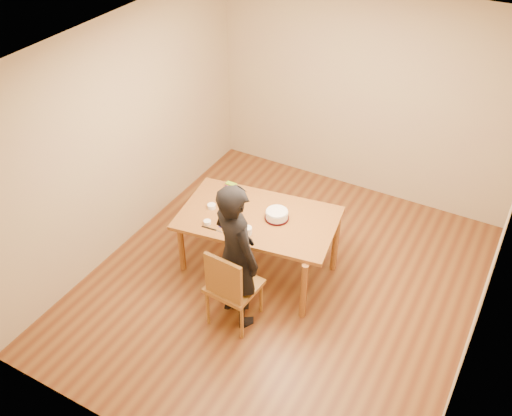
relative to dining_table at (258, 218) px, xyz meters
The scene contains 16 objects.
room_shell 0.75m from the dining_table, 33.03° to the left, with size 4.00×4.50×2.70m.
dining_table is the anchor object (origin of this frame).
dining_chair 0.84m from the dining_table, 79.05° to the right, with size 0.47×0.47×0.04m, color brown.
cake_plate 0.20m from the dining_table, 18.04° to the left, with size 0.26×0.26×0.02m, color red.
cake 0.22m from the dining_table, 18.04° to the left, with size 0.24×0.24×0.08m, color white.
frosting_dome 0.24m from the dining_table, 18.04° to the left, with size 0.23×0.23×0.03m, color white.
frosting_tub 0.32m from the dining_table, 82.21° to the right, with size 0.09×0.09×0.08m, color white.
frosting_lid 0.40m from the dining_table, 130.13° to the right, with size 0.11×0.11×0.01m, color #1B1EB1.
frosting_dollop 0.40m from the dining_table, 130.13° to the right, with size 0.04×0.04×0.02m, color white.
ramekin_green 0.55m from the dining_table, 138.53° to the right, with size 0.08×0.08×0.04m, color white.
ramekin_yellow 0.43m from the dining_table, behind, with size 0.08×0.08×0.04m, color white.
ramekin_multi 0.54m from the dining_table, 168.36° to the right, with size 0.09×0.09×0.04m, color white.
candy_box_pink 0.65m from the dining_table, 147.43° to the left, with size 0.14×0.07×0.02m, color #C72E83.
candy_box_green 0.66m from the dining_table, 147.37° to the left, with size 0.12×0.06×0.02m, color #1B9722.
spatula 0.56m from the dining_table, 129.56° to the right, with size 0.17×0.02×0.01m, color black.
person 0.75m from the dining_table, 78.39° to the right, with size 0.60×0.39×1.65m, color black.
Camera 1 is at (1.97, -4.15, 4.51)m, focal length 40.00 mm.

